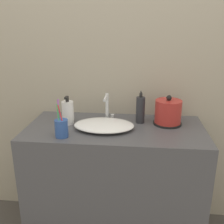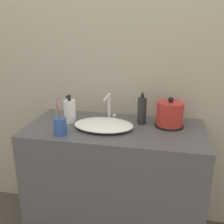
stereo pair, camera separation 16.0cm
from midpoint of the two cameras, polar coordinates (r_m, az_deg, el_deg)
The scene contains 8 objects.
wall_back at distance 1.80m, azimuth 5.18°, elevation 14.46°, with size 6.00×0.04×2.60m.
vanity_counter at distance 1.83m, azimuth 3.24°, elevation -15.37°, with size 1.11×0.53×0.82m.
sink_basin at distance 1.61m, azimuth 1.02°, elevation -2.86°, with size 0.37×0.25×0.05m.
faucet at distance 1.71m, azimuth 2.10°, elevation 1.33°, with size 0.06×0.15×0.18m.
electric_kettle at distance 1.68m, azimuth 15.16°, elevation -0.70°, with size 0.18×0.18×0.19m.
toothbrush_cup at distance 1.52m, azimuth -8.32°, elevation -3.06°, with size 0.08×0.08×0.22m.
lotion_bottle at distance 1.71m, azimuth -6.53°, elevation 0.18°, with size 0.08×0.08×0.18m.
shampoo_bottle at distance 1.69m, azimuth 9.25°, elevation 0.31°, with size 0.06×0.06×0.22m.
Camera 2 is at (0.29, -1.23, 1.42)m, focal length 42.00 mm.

